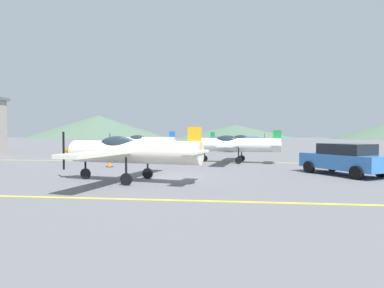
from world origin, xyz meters
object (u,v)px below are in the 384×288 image
at_px(traffic_cone_front, 109,163).
at_px(airplane_mid, 234,144).
at_px(airplane_near, 128,151).
at_px(car_sedan, 344,159).
at_px(airplane_far, 143,142).
at_px(airplane_back, 236,140).

bearing_deg(traffic_cone_front, airplane_mid, 27.07).
height_order(airplane_near, car_sedan, airplane_near).
relative_size(airplane_far, airplane_back, 0.99).
distance_m(airplane_far, traffic_cone_front, 12.06).
relative_size(airplane_mid, car_sedan, 1.74).
xyz_separation_m(airplane_mid, traffic_cone_front, (-8.00, -4.09, -1.06)).
distance_m(airplane_back, car_sedan, 23.67).
distance_m(airplane_near, airplane_mid, 10.99).
height_order(airplane_far, car_sedan, airplane_far).
relative_size(airplane_near, airplane_far, 1.00).
xyz_separation_m(airplane_mid, car_sedan, (5.46, -6.51, -0.51)).
bearing_deg(airplane_mid, traffic_cone_front, -152.93).
bearing_deg(car_sedan, airplane_mid, 130.01).
bearing_deg(car_sedan, airplane_far, 135.45).
bearing_deg(airplane_far, traffic_cone_front, -84.52).
xyz_separation_m(airplane_mid, airplane_back, (0.60, 16.65, 0.00)).
relative_size(airplane_far, traffic_cone_front, 13.52).
bearing_deg(car_sedan, airplane_near, -161.94).
relative_size(airplane_far, car_sedan, 1.74).
xyz_separation_m(airplane_far, airplane_back, (9.75, 8.78, 0.00)).
bearing_deg(airplane_back, airplane_mid, -92.08).
distance_m(car_sedan, traffic_cone_front, 13.69).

